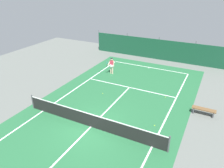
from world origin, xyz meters
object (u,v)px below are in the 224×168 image
object	(u,v)px
tennis_player	(112,65)
tennis_ball_by_sideline	(155,125)
tennis_net	(91,120)
tennis_ball_near_player	(165,97)
tennis_ball_midcourt	(103,94)
courtside_bench	(204,110)

from	to	relation	value
tennis_player	tennis_ball_by_sideline	distance (m)	9.24
tennis_net	tennis_ball_near_player	bearing A→B (deg)	61.34
tennis_ball_midcourt	tennis_player	bearing A→B (deg)	107.45
tennis_ball_near_player	tennis_ball_midcourt	xyz separation A→B (m)	(-4.84, -1.79, 0.00)
tennis_ball_near_player	courtside_bench	bearing A→B (deg)	-22.45
courtside_bench	tennis_net	bearing A→B (deg)	-142.68
tennis_ball_midcourt	tennis_ball_by_sideline	distance (m)	5.67
tennis_ball_near_player	tennis_player	bearing A→B (deg)	158.55
tennis_ball_midcourt	courtside_bench	distance (m)	7.87
tennis_ball_midcourt	tennis_ball_by_sideline	xyz separation A→B (m)	(5.18, -2.29, 0.00)
tennis_net	courtside_bench	xyz separation A→B (m)	(6.31, 4.81, -0.14)
tennis_net	courtside_bench	bearing A→B (deg)	37.32
tennis_player	tennis_ball_by_sideline	xyz separation A→B (m)	(6.50, -6.49, -0.93)
tennis_ball_midcourt	courtside_bench	world-z (taller)	courtside_bench
tennis_net	tennis_player	bearing A→B (deg)	108.62
tennis_ball_near_player	courtside_bench	distance (m)	3.27
tennis_ball_by_sideline	courtside_bench	size ratio (longest dim) A/B	0.04
tennis_net	tennis_ball_midcourt	size ratio (longest dim) A/B	153.33
tennis_player	tennis_net	bearing A→B (deg)	111.44
tennis_player	tennis_ball_by_sideline	world-z (taller)	tennis_player
tennis_ball_midcourt	courtside_bench	xyz separation A→B (m)	(7.84, 0.55, 0.34)
tennis_player	tennis_ball_near_player	distance (m)	6.68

